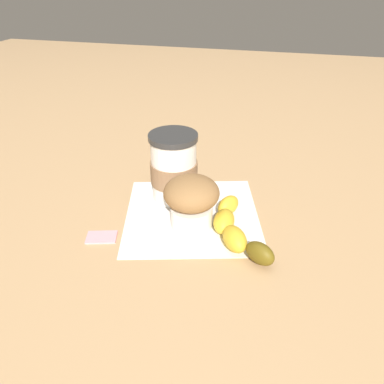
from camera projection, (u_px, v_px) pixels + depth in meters
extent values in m
plane|color=tan|center=(192.00, 215.00, 0.68)|extent=(3.00, 3.00, 0.00)
cube|color=white|center=(192.00, 214.00, 0.68)|extent=(0.29, 0.29, 0.00)
cylinder|color=silver|center=(174.00, 169.00, 0.70)|extent=(0.08, 0.08, 0.12)
cylinder|color=#2D2D2D|center=(173.00, 137.00, 0.67)|extent=(0.09, 0.09, 0.01)
cylinder|color=#846042|center=(174.00, 172.00, 0.71)|extent=(0.09, 0.09, 0.04)
cylinder|color=white|center=(191.00, 215.00, 0.65)|extent=(0.07, 0.07, 0.04)
ellipsoid|color=olive|center=(191.00, 193.00, 0.62)|extent=(0.09, 0.09, 0.05)
ellipsoid|color=gold|center=(228.00, 206.00, 0.67)|extent=(0.05, 0.06, 0.04)
ellipsoid|color=gold|center=(224.00, 221.00, 0.63)|extent=(0.04, 0.06, 0.04)
ellipsoid|color=gold|center=(235.00, 239.00, 0.59)|extent=(0.06, 0.07, 0.04)
ellipsoid|color=brown|center=(260.00, 253.00, 0.56)|extent=(0.06, 0.05, 0.04)
cube|color=pink|center=(101.00, 236.00, 0.62)|extent=(0.06, 0.04, 0.01)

